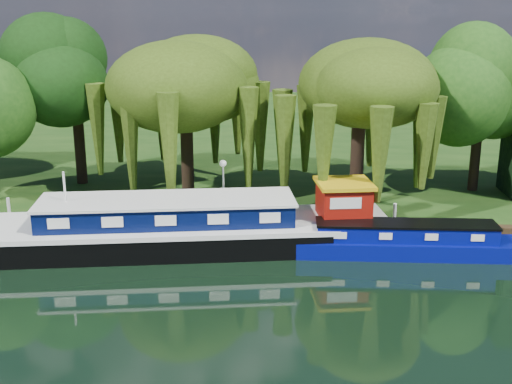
# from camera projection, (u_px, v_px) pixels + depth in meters

# --- Properties ---
(ground) EXTENTS (120.00, 120.00, 0.00)m
(ground) POSITION_uv_depth(u_px,v_px,m) (182.00, 304.00, 23.51)
(ground) COLOR black
(far_bank) EXTENTS (120.00, 52.00, 0.45)m
(far_bank) POSITION_uv_depth(u_px,v_px,m) (245.00, 131.00, 56.11)
(far_bank) COLOR #15360E
(far_bank) RESTS_ON ground
(dutch_barge) EXTENTS (18.46, 6.54, 3.81)m
(dutch_barge) POSITION_uv_depth(u_px,v_px,m) (194.00, 227.00, 28.90)
(dutch_barge) COLOR black
(dutch_barge) RESTS_ON ground
(narrowboat) EXTENTS (11.04, 1.87, 1.61)m
(narrowboat) POSITION_uv_depth(u_px,v_px,m) (405.00, 242.00, 28.09)
(narrowboat) COLOR #050B6F
(narrowboat) RESTS_ON ground
(red_dinghy) EXTENTS (3.27, 2.37, 0.67)m
(red_dinghy) POSITION_uv_depth(u_px,v_px,m) (13.00, 252.00, 28.59)
(red_dinghy) COLOR maroon
(red_dinghy) RESTS_ON ground
(white_cruiser) EXTENTS (2.89, 2.69, 1.24)m
(white_cruiser) POSITION_uv_depth(u_px,v_px,m) (478.00, 242.00, 29.77)
(white_cruiser) COLOR silver
(white_cruiser) RESTS_ON ground
(willow_left) EXTENTS (6.82, 6.82, 8.17)m
(willow_left) POSITION_uv_depth(u_px,v_px,m) (185.00, 87.00, 34.78)
(willow_left) COLOR black
(willow_left) RESTS_ON far_bank
(willow_right) EXTENTS (6.36, 6.36, 7.74)m
(willow_right) POSITION_uv_depth(u_px,v_px,m) (360.00, 99.00, 32.13)
(willow_right) COLOR black
(willow_right) RESTS_ON far_bank
(tree_far_mid) EXTENTS (5.48, 5.48, 8.96)m
(tree_far_mid) POSITION_uv_depth(u_px,v_px,m) (75.00, 78.00, 36.62)
(tree_far_mid) COLOR black
(tree_far_mid) RESTS_ON far_bank
(tree_far_right) EXTENTS (4.91, 4.91, 8.03)m
(tree_far_right) POSITION_uv_depth(u_px,v_px,m) (481.00, 93.00, 35.29)
(tree_far_right) COLOR black
(tree_far_right) RESTS_ON far_bank
(lamppost) EXTENTS (0.36, 0.36, 2.56)m
(lamppost) POSITION_uv_depth(u_px,v_px,m) (223.00, 171.00, 32.91)
(lamppost) COLOR silver
(lamppost) RESTS_ON far_bank
(mooring_posts) EXTENTS (19.16, 0.16, 1.00)m
(mooring_posts) POSITION_uv_depth(u_px,v_px,m) (199.00, 210.00, 31.34)
(mooring_posts) COLOR silver
(mooring_posts) RESTS_ON far_bank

